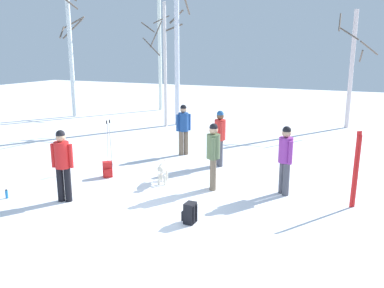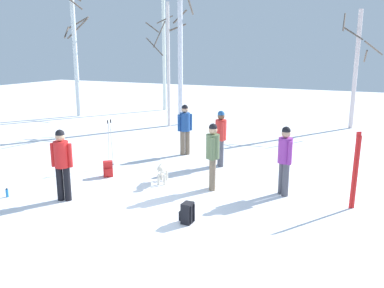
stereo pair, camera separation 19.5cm
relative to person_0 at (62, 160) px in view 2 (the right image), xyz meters
name	(u,v)px [view 2 (the right image)]	position (x,y,z in m)	size (l,w,h in m)	color
ground_plane	(141,212)	(2.04, 0.13, -0.98)	(60.00, 60.00, 0.00)	white
person_0	(62,160)	(0.00, 0.00, 0.00)	(0.50, 0.34, 1.72)	black
person_1	(213,152)	(2.89, 2.21, 0.00)	(0.34, 0.50, 1.72)	#72604C
person_2	(221,135)	(2.31, 4.29, 0.00)	(0.34, 0.46, 1.72)	#4C4C56
person_3	(185,126)	(0.73, 5.05, 0.00)	(0.39, 0.40, 1.72)	#72604C
person_4	(285,156)	(4.63, 2.57, 0.00)	(0.39, 0.41, 1.72)	#4C4C56
dog	(162,169)	(1.50, 2.09, -0.59)	(0.41, 0.86, 0.57)	beige
ski_pair_planted_0	(355,171)	(6.24, 2.36, -0.10)	(0.13, 0.10, 1.77)	red
ski_poles_0	(110,142)	(-0.65, 2.73, -0.20)	(0.07, 0.25, 1.46)	#B2B2BC
backpack_0	(108,169)	(-0.18, 1.95, -0.77)	(0.34, 0.35, 0.44)	red
backpack_1	(187,213)	(3.20, 0.08, -0.77)	(0.29, 0.26, 0.44)	black
water_bottle_0	(7,193)	(-1.41, -0.43, -0.88)	(0.06, 0.06, 0.22)	#1E72BF
birch_tree_0	(75,46)	(-8.06, 10.01, 2.69)	(1.41, 1.42, 7.06)	silver
birch_tree_1	(163,37)	(-4.98, 13.94, 3.22)	(1.66, 2.04, 7.98)	silver
birch_tree_2	(168,64)	(-2.27, 9.42, 1.89)	(1.26, 1.56, 5.54)	silver
birch_tree_3	(180,38)	(-1.94, 10.07, 3.01)	(1.54, 1.27, 7.68)	silver
birch_tree_4	(356,67)	(5.50, 12.49, 1.76)	(1.75, 1.64, 5.20)	silver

